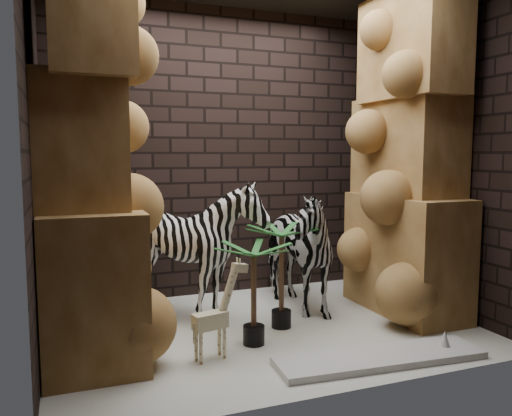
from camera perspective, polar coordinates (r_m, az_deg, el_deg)
name	(u,v)px	position (r m, az deg, el deg)	size (l,w,h in m)	color
floor	(266,329)	(4.42, 1.09, -13.51)	(3.50, 3.50, 0.00)	silver
wall_back	(222,153)	(5.35, -3.92, 6.23)	(3.50, 3.50, 0.00)	black
wall_front	(345,152)	(3.05, 10.02, 6.31)	(3.50, 3.50, 0.00)	black
wall_left	(35,152)	(3.87, -23.79, 5.81)	(3.00, 3.00, 0.00)	black
wall_right	(437,153)	(5.09, 19.82, 5.90)	(3.00, 3.00, 0.00)	black
rock_pillar_left	(87,152)	(3.87, -18.59, 6.01)	(0.68, 1.30, 3.00)	tan
rock_pillar_right	(408,153)	(4.88, 16.87, 6.01)	(0.58, 1.25, 3.00)	tan
zebra_right	(290,239)	(4.82, 3.87, -3.54)	(0.62, 1.15, 1.36)	white
zebra_left	(196,256)	(4.57, -6.85, -5.46)	(1.02, 1.26, 1.15)	white
giraffe_toy	(210,310)	(3.70, -5.23, -11.43)	(0.38, 0.13, 0.74)	beige
palm_front	(281,276)	(4.34, 2.90, -7.70)	(0.36, 0.36, 0.90)	#225F32
palm_back	(254,294)	(3.97, -0.26, -9.68)	(0.36, 0.36, 0.81)	#225F32
surfboard	(380,358)	(3.89, 13.90, -16.13)	(1.55, 0.38, 0.05)	silver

